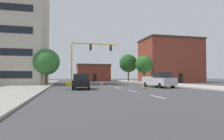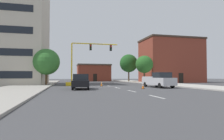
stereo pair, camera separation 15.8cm
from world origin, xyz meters
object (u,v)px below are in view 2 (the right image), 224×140
Objects in this scene: traffic_signal_gantry at (78,72)px; sedan_black_near_left at (81,81)px; traffic_cone_roadside_a at (143,86)px; traffic_cone_roadside_b at (101,84)px; tree_left_near at (47,62)px; tree_right_far at (129,63)px; pickup_truck_silver at (158,80)px; tree_right_mid at (144,64)px.

traffic_signal_gantry reaches higher than sedan_black_near_left.
traffic_cone_roadside_a is 7.74m from traffic_cone_roadside_b.
traffic_cone_roadside_b is (8.16, -3.91, -3.40)m from tree_left_near.
traffic_signal_gantry is 1.13× the size of tree_right_far.
sedan_black_near_left is at bearing -121.18° from traffic_cone_roadside_b.
tree_left_near is 17.49m from pickup_truck_silver.
tree_right_mid is 7.68× the size of traffic_cone_roadside_b.
pickup_truck_silver reaches higher than sedan_black_near_left.
pickup_truck_silver is 7.43× the size of traffic_cone_roadside_b.
traffic_cone_roadside_a is (-7.30, -27.47, -4.63)m from tree_right_far.
pickup_truck_silver is 8.27m from traffic_cone_roadside_b.
tree_right_far is at bearing 61.87° from traffic_cone_roadside_b.
sedan_black_near_left is at bearing 170.94° from traffic_cone_roadside_a.
sedan_black_near_left reaches higher than traffic_cone_roadside_b.
sedan_black_near_left is (4.76, -9.53, -2.88)m from tree_left_near.
tree_right_far is (14.31, 17.86, 2.74)m from traffic_signal_gantry.
traffic_cone_roadside_a is at bearing -113.40° from tree_right_mid.
tree_left_near reaches higher than tree_right_mid.
tree_right_mid is at bearing 46.16° from sedan_black_near_left.
traffic_signal_gantry is 1.79× the size of sedan_black_near_left.
traffic_cone_roadside_a is at bearing -41.81° from tree_left_near.
traffic_signal_gantry reaches higher than traffic_cone_roadside_a.
pickup_truck_silver is 1.19× the size of sedan_black_near_left.
tree_left_near is 9.29× the size of traffic_cone_roadside_a.
tree_right_far is 11.85m from tree_right_mid.
sedan_black_near_left is 7.29m from traffic_cone_roadside_a.
tree_left_near is 9.67m from traffic_cone_roadside_b.
pickup_truck_silver is at bearing 5.82° from sedan_black_near_left.
pickup_truck_silver is 10.32m from sedan_black_near_left.
tree_right_far is 23.92m from traffic_cone_roadside_b.
pickup_truck_silver is (15.03, -8.49, -2.79)m from tree_left_near.
tree_right_mid reaches higher than traffic_cone_roadside_a.
traffic_cone_roadside_b is (-6.87, 4.57, -0.61)m from pickup_truck_silver.
traffic_cone_roadside_b is at bearing -25.60° from tree_left_near.
traffic_cone_roadside_a is at bearing -60.87° from traffic_cone_roadside_b.
tree_left_near is 7.80× the size of traffic_cone_roadside_b.
tree_right_mid is (13.80, 6.07, 1.73)m from traffic_signal_gantry.
sedan_black_near_left is at bearing -63.45° from tree_left_near.
traffic_signal_gantry is at bearing 88.90° from sedan_black_near_left.
sedan_black_near_left is at bearing -118.79° from tree_right_far.
tree_right_far is 1.58× the size of sedan_black_near_left.
tree_right_mid is 1.23× the size of sedan_black_near_left.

